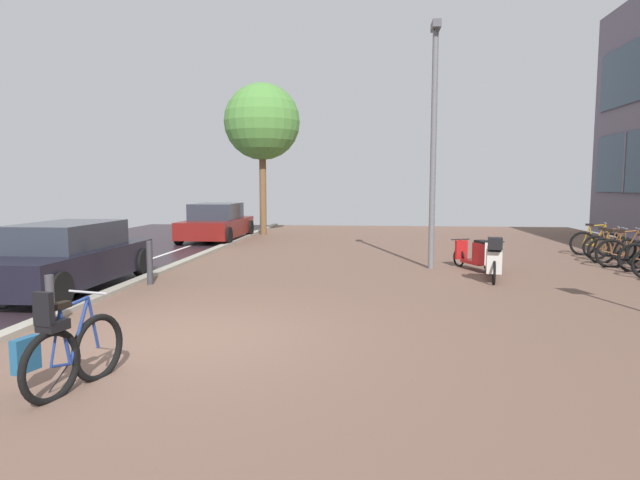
% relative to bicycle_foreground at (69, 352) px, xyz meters
% --- Properties ---
extents(ground, '(21.00, 40.00, 0.13)m').
position_rel_bicycle_foreground_xyz_m(ground, '(1.93, 1.88, -0.41)').
color(ground, '#2A1E25').
extents(bicycle_foreground, '(0.78, 1.32, 1.09)m').
position_rel_bicycle_foreground_xyz_m(bicycle_foreground, '(0.00, 0.00, 0.00)').
color(bicycle_foreground, black).
rests_on(bicycle_foreground, ground).
extents(bicycle_rack_06, '(1.42, 0.48, 1.03)m').
position_rel_bicycle_foreground_xyz_m(bicycle_rack_06, '(9.27, 8.78, -0.03)').
color(bicycle_rack_06, black).
rests_on(bicycle_rack_06, ground).
extents(bicycle_rack_07, '(1.32, 0.48, 0.98)m').
position_rel_bicycle_foreground_xyz_m(bicycle_rack_07, '(9.32, 9.56, -0.05)').
color(bicycle_rack_07, black).
rests_on(bicycle_rack_07, ground).
extents(bicycle_rack_08, '(1.27, 0.54, 0.95)m').
position_rel_bicycle_foreground_xyz_m(bicycle_rack_08, '(9.51, 10.34, -0.06)').
color(bicycle_rack_08, black).
rests_on(bicycle_rack_08, ground).
extents(bicycle_rack_09, '(1.36, 0.55, 1.00)m').
position_rel_bicycle_foreground_xyz_m(bicycle_rack_09, '(9.48, 11.12, -0.04)').
color(bicycle_rack_09, black).
rests_on(bicycle_rack_09, ground).
extents(scooter_near, '(0.90, 1.64, 0.77)m').
position_rel_bicycle_foreground_xyz_m(scooter_near, '(5.54, 7.91, 0.00)').
color(scooter_near, black).
rests_on(scooter_near, ground).
extents(scooter_mid, '(0.65, 1.79, 1.00)m').
position_rel_bicycle_foreground_xyz_m(scooter_mid, '(5.59, 6.65, 0.06)').
color(scooter_mid, black).
rests_on(scooter_mid, ground).
extents(parked_car_near, '(1.79, 4.25, 1.31)m').
position_rel_bicycle_foreground_xyz_m(parked_car_near, '(-2.95, 4.93, 0.23)').
color(parked_car_near, black).
rests_on(parked_car_near, ground).
extents(parked_car_far, '(1.92, 4.34, 1.36)m').
position_rel_bicycle_foreground_xyz_m(parked_car_far, '(-2.75, 14.41, 0.24)').
color(parked_car_far, maroon).
rests_on(parked_car_far, ground).
extents(lamp_post, '(0.20, 0.52, 5.85)m').
position_rel_bicycle_foreground_xyz_m(lamp_post, '(4.45, 8.23, 2.86)').
color(lamp_post, slate).
rests_on(lamp_post, ground).
extents(street_tree, '(3.06, 3.06, 6.12)m').
position_rel_bicycle_foreground_xyz_m(street_tree, '(-1.44, 16.61, 4.17)').
color(street_tree, brown).
rests_on(street_tree, ground).
extents(bollard_near, '(0.12, 0.12, 0.77)m').
position_rel_bicycle_foreground_xyz_m(bollard_near, '(-1.54, 2.13, -0.00)').
color(bollard_near, '#38383D').
rests_on(bollard_near, ground).
extents(bollard_far, '(0.12, 0.12, 0.90)m').
position_rel_bicycle_foreground_xyz_m(bollard_far, '(-1.54, 5.54, 0.06)').
color(bollard_far, '#38383D').
rests_on(bollard_far, ground).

